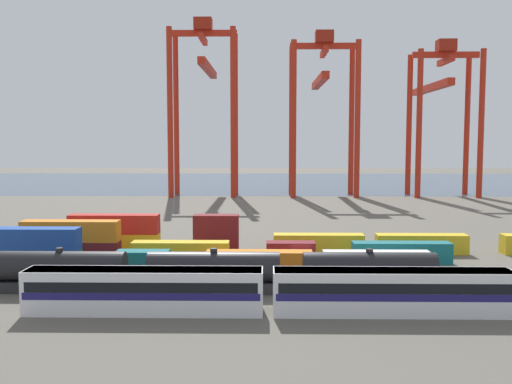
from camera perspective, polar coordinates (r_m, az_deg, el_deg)
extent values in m
plane|color=#5B564C|center=(111.46, 3.16, -2.72)|extent=(420.00, 420.00, 0.00)
cube|color=#384C60|center=(212.34, 2.13, 1.00)|extent=(400.00, 110.00, 0.01)
cube|color=silver|center=(52.42, -10.97, -9.58)|extent=(20.88, 3.10, 3.90)
cube|color=navy|center=(52.44, -10.97, -9.68)|extent=(20.47, 3.14, 0.64)
cube|color=black|center=(52.25, -10.99, -8.86)|extent=(20.05, 3.13, 0.90)
cube|color=slate|center=(52.00, -11.01, -7.69)|extent=(20.68, 2.85, 0.36)
cube|color=silver|center=(52.50, 13.34, -9.60)|extent=(20.88, 3.10, 3.90)
cube|color=navy|center=(52.52, 13.34, -9.71)|extent=(20.47, 3.14, 0.64)
cube|color=black|center=(52.33, 13.36, -8.88)|extent=(20.05, 3.13, 0.90)
cube|color=slate|center=(52.08, 13.38, -7.72)|extent=(20.68, 2.85, 0.36)
cube|color=#232326|center=(62.18, -18.76, -8.76)|extent=(13.19, 2.50, 1.10)
cylinder|color=black|center=(61.73, -18.81, -6.93)|extent=(13.19, 2.96, 2.96)
cylinder|color=black|center=(61.42, -18.86, -5.41)|extent=(0.70, 0.70, 0.36)
cube|color=#232326|center=(58.85, -4.18, -9.28)|extent=(13.19, 2.50, 1.10)
cylinder|color=black|center=(58.38, -4.19, -7.35)|extent=(13.19, 2.96, 2.96)
cylinder|color=black|center=(58.04, -4.20, -5.75)|extent=(0.70, 0.70, 0.36)
cube|color=#232326|center=(59.52, 11.09, -9.20)|extent=(13.19, 2.50, 1.10)
cylinder|color=black|center=(59.05, 11.12, -7.29)|extent=(13.19, 2.96, 2.96)
cylinder|color=black|center=(58.72, 11.15, -5.70)|extent=(0.70, 0.70, 0.36)
cube|color=#197538|center=(71.74, -21.67, -6.40)|extent=(12.10, 2.44, 2.60)
cube|color=#1C4299|center=(71.28, -21.74, -4.35)|extent=(12.10, 2.44, 2.60)
cube|color=#146066|center=(67.76, -11.12, -6.79)|extent=(6.04, 2.44, 2.60)
cube|color=orange|center=(66.28, 0.32, -6.96)|extent=(12.10, 2.44, 2.60)
cube|color=silver|center=(67.47, 11.81, -6.86)|extent=(12.10, 2.44, 2.60)
cube|color=maroon|center=(76.23, -17.79, -5.62)|extent=(12.10, 2.44, 2.60)
cube|color=orange|center=(75.80, -17.84, -3.69)|extent=(12.10, 2.44, 2.60)
cube|color=gold|center=(73.00, -7.46, -5.88)|extent=(12.10, 2.44, 2.60)
cube|color=maroon|center=(72.29, 3.44, -5.96)|extent=(6.04, 2.44, 2.60)
cube|color=#146066|center=(74.16, 14.16, -5.82)|extent=(12.10, 2.44, 2.60)
cube|color=#146066|center=(85.39, -22.83, -4.64)|extent=(12.10, 2.44, 2.60)
cube|color=gold|center=(80.83, -13.79, -4.92)|extent=(12.10, 2.44, 2.60)
cube|color=#AD211C|center=(80.43, -13.83, -3.09)|extent=(12.10, 2.44, 2.60)
cube|color=maroon|center=(78.47, -3.95, -5.08)|extent=(6.04, 2.44, 2.60)
cube|color=maroon|center=(78.05, -3.96, -3.20)|extent=(6.04, 2.44, 2.60)
cube|color=gold|center=(78.50, 6.19, -5.10)|extent=(12.10, 2.44, 2.60)
cube|color=gold|center=(80.93, 16.02, -4.96)|extent=(12.10, 2.44, 2.60)
cylinder|color=red|center=(155.45, -8.49, 7.72)|extent=(1.50, 1.50, 44.86)
cylinder|color=red|center=(153.61, -2.26, 7.81)|extent=(1.50, 1.50, 44.86)
cylinder|color=red|center=(165.83, -7.89, 7.56)|extent=(1.50, 1.50, 44.86)
cylinder|color=red|center=(164.11, -2.05, 7.63)|extent=(1.50, 1.50, 44.86)
cube|color=red|center=(161.97, -5.25, 15.35)|extent=(18.33, 1.20, 1.60)
cube|color=red|center=(161.69, -5.24, 14.80)|extent=(1.20, 12.12, 1.60)
cube|color=red|center=(173.39, -4.76, 12.04)|extent=(2.00, 36.60, 2.00)
cube|color=maroon|center=(162.41, -5.25, 16.19)|extent=(4.80, 4.00, 3.20)
cylinder|color=red|center=(153.39, 3.73, 7.15)|extent=(1.50, 1.50, 41.38)
cylinder|color=red|center=(155.10, 10.00, 7.06)|extent=(1.50, 1.50, 41.38)
cylinder|color=red|center=(164.04, 3.55, 7.02)|extent=(1.50, 1.50, 41.38)
cylinder|color=red|center=(165.64, 9.42, 6.94)|extent=(1.50, 1.50, 41.38)
cube|color=red|center=(161.24, 6.76, 14.13)|extent=(18.43, 1.20, 1.60)
cube|color=red|center=(161.00, 6.75, 13.57)|extent=(1.20, 12.27, 1.60)
cube|color=red|center=(172.02, 6.32, 10.82)|extent=(2.00, 34.24, 2.00)
cube|color=maroon|center=(161.64, 6.77, 14.97)|extent=(4.80, 4.00, 3.20)
cylinder|color=red|center=(158.34, 15.82, 6.47)|extent=(1.50, 1.50, 38.96)
cylinder|color=red|center=(163.21, 21.36, 6.27)|extent=(1.50, 1.50, 38.96)
cylinder|color=red|center=(168.76, 14.88, 6.39)|extent=(1.50, 1.50, 38.96)
cylinder|color=red|center=(173.34, 20.12, 6.22)|extent=(1.50, 1.50, 38.96)
cube|color=red|center=(167.26, 18.25, 12.75)|extent=(17.81, 1.20, 1.60)
cube|color=red|center=(167.04, 18.23, 12.21)|extent=(1.20, 12.35, 1.60)
cube|color=red|center=(178.46, 16.96, 9.84)|extent=(2.00, 36.10, 2.00)
cube|color=maroon|center=(167.60, 18.27, 13.56)|extent=(4.80, 4.00, 3.20)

